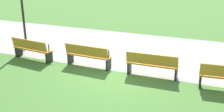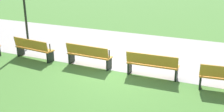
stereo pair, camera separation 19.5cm
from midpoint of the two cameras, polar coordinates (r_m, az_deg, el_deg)
The scene contains 5 objects.
ground_plane at distance 10.14m, azimuth 2.17°, elevation -3.09°, with size 120.00×120.00×0.00m, color #477A33.
path_paving at distance 12.56m, azimuth 6.80°, elevation 1.22°, with size 36.99×5.65×0.01m, color #A39E99.
bench_3 at distance 11.62m, azimuth -15.74°, elevation 1.58°, with size 1.84×0.65×0.89m.
bench_4 at distance 10.40m, azimuth -4.40°, elevation 0.22°, with size 1.81×0.53×0.89m.
bench_5 at distance 9.53m, azimuth 9.01°, elevation -1.75°, with size 1.81×0.53×0.89m.
Camera 2 is at (3.55, -8.70, 3.82)m, focal length 43.57 mm.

